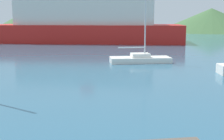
# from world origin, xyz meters

# --- Properties ---
(sailboat_middle) EXTENTS (5.78, 2.97, 7.29)m
(sailboat_middle) POSITION_xyz_m (2.67, 25.32, 0.36)
(sailboat_middle) COLOR white
(sailboat_middle) RESTS_ON ground_plane
(ferry_distant) EXTENTS (31.47, 10.12, 8.43)m
(ferry_distant) POSITION_xyz_m (-5.89, 48.63, 3.00)
(ferry_distant) COLOR red
(ferry_distant) RESTS_ON ground_plane
(hill_central) EXTENTS (50.52, 50.52, 14.51)m
(hill_central) POSITION_xyz_m (-15.55, 91.96, 7.25)
(hill_central) COLOR #3D6038
(hill_central) RESTS_ON ground_plane
(hill_east) EXTENTS (30.41, 30.41, 6.61)m
(hill_east) POSITION_xyz_m (23.85, 88.72, 3.31)
(hill_east) COLOR #3D6038
(hill_east) RESTS_ON ground_plane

